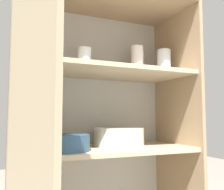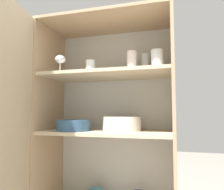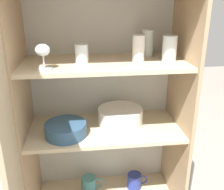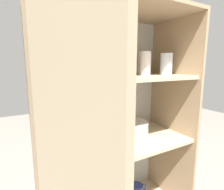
% 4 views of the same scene
% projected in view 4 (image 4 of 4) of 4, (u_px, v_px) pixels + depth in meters
% --- Properties ---
extents(cupboard_back_panel, '(0.85, 0.02, 1.45)m').
position_uv_depth(cupboard_back_panel, '(102.00, 134.00, 1.15)').
color(cupboard_back_panel, silver).
rests_on(cupboard_back_panel, ground_plane).
extents(cupboard_side_left, '(0.02, 0.41, 1.45)m').
position_uv_depth(cupboard_side_left, '(38.00, 166.00, 0.79)').
color(cupboard_side_left, tan).
rests_on(cupboard_side_left, ground_plane).
extents(cupboard_side_right, '(0.02, 0.41, 1.45)m').
position_uv_depth(cupboard_side_right, '(170.00, 132.00, 1.18)').
color(cupboard_side_right, tan).
rests_on(cupboard_side_right, ground_plane).
extents(cupboard_top_panel, '(0.85, 0.41, 0.02)m').
position_uv_depth(cupboard_top_panel, '(118.00, 6.00, 0.86)').
color(cupboard_top_panel, tan).
rests_on(cupboard_top_panel, cupboard_side_left).
extents(shelf_board_middle, '(0.81, 0.38, 0.02)m').
position_uv_depth(shelf_board_middle, '(117.00, 143.00, 0.98)').
color(shelf_board_middle, beige).
extents(shelf_board_upper, '(0.81, 0.38, 0.02)m').
position_uv_depth(shelf_board_upper, '(118.00, 78.00, 0.92)').
color(shelf_board_upper, beige).
extents(tumbler_glass_0, '(0.06, 0.06, 0.13)m').
position_uv_depth(tumbler_glass_0, '(145.00, 64.00, 0.97)').
color(tumbler_glass_0, silver).
rests_on(tumbler_glass_0, shelf_board_upper).
extents(tumbler_glass_1, '(0.07, 0.07, 0.13)m').
position_uv_depth(tumbler_glass_1, '(166.00, 64.00, 1.04)').
color(tumbler_glass_1, white).
rests_on(tumbler_glass_1, shelf_board_upper).
extents(tumbler_glass_2, '(0.06, 0.06, 0.14)m').
position_uv_depth(tumbler_glass_2, '(143.00, 63.00, 1.11)').
color(tumbler_glass_2, white).
rests_on(tumbler_glass_2, shelf_board_upper).
extents(tumbler_glass_3, '(0.06, 0.06, 0.09)m').
position_uv_depth(tumbler_glass_3, '(100.00, 67.00, 0.84)').
color(tumbler_glass_3, white).
rests_on(tumbler_glass_3, shelf_board_upper).
extents(wine_glass_0, '(0.07, 0.07, 0.11)m').
position_uv_depth(wine_glass_0, '(71.00, 60.00, 0.67)').
color(wine_glass_0, white).
rests_on(wine_glass_0, shelf_board_upper).
extents(plate_stack_white, '(0.25, 0.25, 0.09)m').
position_uv_depth(plate_stack_white, '(127.00, 129.00, 1.05)').
color(plate_stack_white, white).
rests_on(plate_stack_white, shelf_board_middle).
extents(mixing_bowl_large, '(0.21, 0.21, 0.07)m').
position_uv_depth(mixing_bowl_large, '(86.00, 148.00, 0.82)').
color(mixing_bowl_large, '#33567A').
rests_on(mixing_bowl_large, shelf_board_middle).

